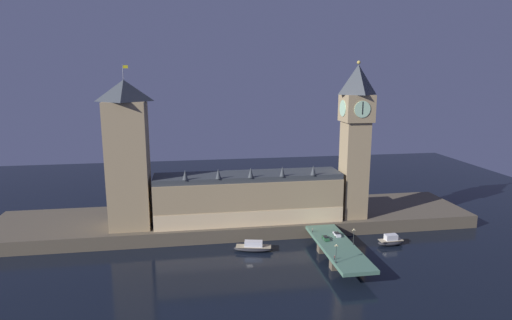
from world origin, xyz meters
name	(u,v)px	position (x,y,z in m)	size (l,w,h in m)	color
ground_plane	(250,260)	(0.00, 0.00, 0.00)	(400.00, 400.00, 0.00)	black
embankment	(238,219)	(0.00, 39.00, 2.95)	(220.00, 42.00, 5.91)	brown
parliament_hall	(248,197)	(3.64, 29.00, 16.66)	(82.47, 17.34, 25.86)	tan
clock_tower	(355,137)	(51.73, 26.85, 43.16)	(13.12, 13.23, 70.47)	tan
victoria_tower	(128,155)	(-47.44, 29.83, 37.32)	(16.99, 16.99, 68.53)	tan
bridge	(338,249)	(33.73, -5.00, 4.33)	(13.03, 46.00, 5.82)	#4C7560
car_northbound_lead	(326,238)	(30.86, 1.48, 6.47)	(2.04, 4.76, 1.39)	#235633
car_southbound_trail	(337,234)	(36.60, 4.52, 6.53)	(2.12, 4.80, 1.52)	white
pedestrian_near_rail	(335,257)	(28.00, -17.23, 6.75)	(0.38, 0.38, 1.76)	black
pedestrian_far_rail	(313,230)	(28.00, 10.16, 6.78)	(0.38, 0.38, 1.81)	black
street_lamp_near	(336,251)	(27.60, -19.72, 10.18)	(1.34, 0.60, 6.97)	#2D3333
street_lamp_mid	(354,235)	(39.86, -5.00, 9.85)	(1.34, 0.60, 6.45)	#2D3333
boat_upstream	(254,247)	(2.71, 8.13, 1.58)	(16.77, 8.13, 4.32)	#28282D
boat_downstream	(391,241)	(60.67, 5.19, 1.71)	(11.57, 5.29, 4.70)	#28282D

